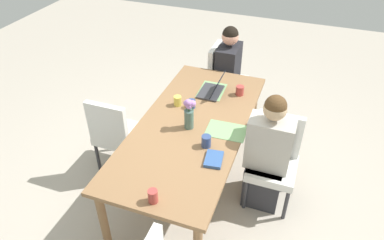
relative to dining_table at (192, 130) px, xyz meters
name	(u,v)px	position (x,y,z in m)	size (l,w,h in m)	color
ground_plane	(192,181)	(0.00, 0.00, -0.67)	(10.00, 10.00, 0.00)	#B2A899
dining_table	(192,130)	(0.00, 0.00, 0.00)	(2.15, 0.97, 0.75)	olive
chair_head_right_left_near	(223,76)	(1.40, 0.09, -0.17)	(0.44, 0.44, 0.90)	silver
person_head_right_left_near	(228,78)	(1.34, 0.01, -0.15)	(0.40, 0.36, 1.19)	#2D2D33
chair_near_left_mid	(274,156)	(0.10, -0.78, -0.17)	(0.44, 0.44, 0.90)	silver
person_near_left_mid	(267,158)	(0.03, -0.72, -0.15)	(0.36, 0.40, 1.19)	#2D2D33
chair_far_right_near	(115,132)	(-0.08, 0.80, -0.17)	(0.44, 0.44, 0.90)	silver
flower_vase	(189,112)	(-0.05, 0.01, 0.24)	(0.09, 0.11, 0.31)	#4C6B60
placemat_head_right_left_near	(212,91)	(0.63, 0.01, 0.07)	(0.36, 0.26, 0.00)	#7FAD70
placemat_near_left_mid	(226,131)	(0.01, -0.33, 0.07)	(0.36, 0.26, 0.00)	#7FAD70
laptop_head_right_left_near	(213,90)	(0.59, -0.02, 0.12)	(0.32, 0.22, 0.20)	#38383D
coffee_mug_near_left	(206,141)	(-0.25, -0.22, 0.13)	(0.08, 0.08, 0.11)	#33477A
coffee_mug_near_right	(240,90)	(0.66, -0.29, 0.12)	(0.08, 0.08, 0.10)	#AD3D38
coffee_mug_centre_left	(178,101)	(0.26, 0.25, 0.12)	(0.08, 0.08, 0.10)	#DBC64C
coffee_mug_centre_right	(153,196)	(-0.97, -0.05, 0.13)	(0.07, 0.07, 0.11)	#AD3D38
coffee_mug_far_left	(192,104)	(0.26, 0.10, 0.12)	(0.08, 0.08, 0.09)	#33477A
book_red_cover	(214,159)	(-0.40, -0.34, 0.09)	(0.20, 0.14, 0.03)	#335693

